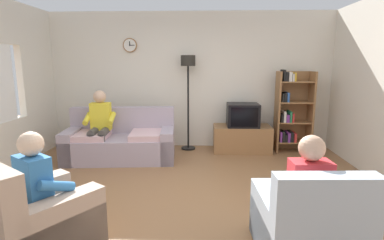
# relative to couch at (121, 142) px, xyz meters

# --- Properties ---
(ground_plane) EXTENTS (12.00, 12.00, 0.00)m
(ground_plane) POSITION_rel_couch_xyz_m (1.21, -1.67, -0.31)
(ground_plane) COLOR #8C603D
(back_wall_assembly) EXTENTS (6.20, 0.17, 2.70)m
(back_wall_assembly) POSITION_rel_couch_xyz_m (1.20, 0.99, 1.04)
(back_wall_assembly) COLOR silver
(back_wall_assembly) RESTS_ON ground_plane
(couch) EXTENTS (1.96, 1.03, 0.90)m
(couch) POSITION_rel_couch_xyz_m (0.00, 0.00, 0.00)
(couch) COLOR #A899A8
(couch) RESTS_ON ground_plane
(tv_stand) EXTENTS (1.10, 0.56, 0.50)m
(tv_stand) POSITION_rel_couch_xyz_m (2.23, 0.58, -0.06)
(tv_stand) COLOR olive
(tv_stand) RESTS_ON ground_plane
(tv) EXTENTS (0.60, 0.49, 0.44)m
(tv) POSITION_rel_couch_xyz_m (2.23, 0.55, 0.41)
(tv) COLOR black
(tv) RESTS_ON tv_stand
(bookshelf) EXTENTS (0.68, 0.36, 1.58)m
(bookshelf) POSITION_rel_couch_xyz_m (3.17, 0.65, 0.47)
(bookshelf) COLOR olive
(bookshelf) RESTS_ON ground_plane
(floor_lamp) EXTENTS (0.28, 0.28, 1.85)m
(floor_lamp) POSITION_rel_couch_xyz_m (1.17, 0.68, 1.14)
(floor_lamp) COLOR black
(floor_lamp) RESTS_ON ground_plane
(armchair_near_window) EXTENTS (1.16, 1.18, 0.90)m
(armchair_near_window) POSITION_rel_couch_xyz_m (-0.04, -2.65, -0.02)
(armchair_near_window) COLOR tan
(armchair_near_window) RESTS_ON ground_plane
(armchair_near_bookshelf) EXTENTS (0.84, 0.92, 0.90)m
(armchair_near_bookshelf) POSITION_rel_couch_xyz_m (2.38, -2.69, -0.02)
(armchair_near_bookshelf) COLOR #9EADBC
(armchair_near_bookshelf) RESTS_ON ground_plane
(person_on_couch) EXTENTS (0.53, 0.56, 1.24)m
(person_on_couch) POSITION_rel_couch_xyz_m (-0.33, -0.11, 0.39)
(person_on_couch) COLOR yellow
(person_on_couch) RESTS_ON ground_plane
(person_in_left_armchair) EXTENTS (0.62, 0.64, 1.12)m
(person_in_left_armchair) POSITION_rel_couch_xyz_m (0.01, -2.58, 0.29)
(person_in_left_armchair) COLOR #3372B2
(person_in_left_armchair) RESTS_ON ground_plane
(person_in_right_armchair) EXTENTS (0.52, 0.55, 1.12)m
(person_in_right_armchair) POSITION_rel_couch_xyz_m (2.38, -2.60, 0.29)
(person_in_right_armchair) COLOR red
(person_in_right_armchair) RESTS_ON ground_plane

